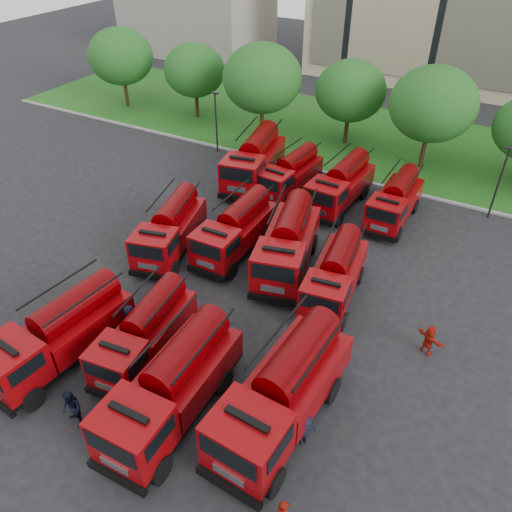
{
  "coord_description": "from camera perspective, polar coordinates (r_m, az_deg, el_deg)",
  "views": [
    {
      "loc": [
        12.13,
        -16.09,
        18.15
      ],
      "look_at": [
        1.4,
        3.37,
        1.8
      ],
      "focal_mm": 35.0,
      "sensor_mm": 36.0,
      "label": 1
    }
  ],
  "objects": [
    {
      "name": "tree_4",
      "position": [
        41.16,
        19.6,
        16.04
      ],
      "size": [
        6.55,
        6.55,
        8.01
      ],
      "color": "#382314",
      "rests_on": "ground"
    },
    {
      "name": "tree_3",
      "position": [
        44.28,
        10.76,
        18.05
      ],
      "size": [
        5.88,
        5.88,
        7.19
      ],
      "color": "#382314",
      "rests_on": "ground"
    },
    {
      "name": "lamp_post_1",
      "position": [
        36.62,
        26.11,
        7.89
      ],
      "size": [
        0.6,
        0.25,
        5.11
      ],
      "color": "black",
      "rests_on": "ground"
    },
    {
      "name": "tree_2",
      "position": [
        44.52,
        0.72,
        19.64
      ],
      "size": [
        6.72,
        6.72,
        8.22
      ],
      "color": "#382314",
      "rests_on": "ground"
    },
    {
      "name": "lawn",
      "position": [
        47.39,
        12.13,
        13.11
      ],
      "size": [
        70.0,
        16.0,
        0.12
      ],
      "primitive_type": "cube",
      "color": "#1B5516",
      "rests_on": "ground"
    },
    {
      "name": "tree_0",
      "position": [
        54.12,
        -15.21,
        21.16
      ],
      "size": [
        6.3,
        6.3,
        7.7
      ],
      "color": "#382314",
      "rests_on": "ground"
    },
    {
      "name": "lamp_post_0",
      "position": [
        42.79,
        -4.59,
        15.35
      ],
      "size": [
        0.6,
        0.25,
        5.11
      ],
      "color": "black",
      "rests_on": "ground"
    },
    {
      "name": "fire_truck_7",
      "position": [
        27.11,
        9.05,
        -2.06
      ],
      "size": [
        3.05,
        6.81,
        3.0
      ],
      "rotation": [
        0.0,
        0.0,
        0.12
      ],
      "color": "black",
      "rests_on": "ground"
    },
    {
      "name": "fire_truck_8",
      "position": [
        38.02,
        -0.19,
        10.93
      ],
      "size": [
        4.15,
        8.34,
        3.63
      ],
      "rotation": [
        0.0,
        0.0,
        0.18
      ],
      "color": "black",
      "rests_on": "ground"
    },
    {
      "name": "fire_truck_3",
      "position": [
        20.86,
        3.14,
        -15.19
      ],
      "size": [
        3.3,
        8.15,
        3.64
      ],
      "rotation": [
        0.0,
        0.0,
        -0.06
      ],
      "color": "black",
      "rests_on": "ground"
    },
    {
      "name": "fire_truck_5",
      "position": [
        30.22,
        -2.33,
        3.09
      ],
      "size": [
        2.62,
        6.98,
        3.17
      ],
      "rotation": [
        0.0,
        0.0,
        0.01
      ],
      "color": "black",
      "rests_on": "ground"
    },
    {
      "name": "fire_truck_9",
      "position": [
        36.89,
        3.92,
        9.38
      ],
      "size": [
        2.81,
        6.59,
        2.92
      ],
      "rotation": [
        0.0,
        0.0,
        -0.09
      ],
      "color": "black",
      "rests_on": "ground"
    },
    {
      "name": "fire_truck_0",
      "position": [
        24.97,
        -21.51,
        -8.15
      ],
      "size": [
        3.23,
        7.51,
        3.32
      ],
      "rotation": [
        0.0,
        0.0,
        -0.1
      ],
      "color": "black",
      "rests_on": "ground"
    },
    {
      "name": "fire_truck_11",
      "position": [
        34.6,
        15.62,
        6.13
      ],
      "size": [
        2.47,
        6.54,
        2.96
      ],
      "rotation": [
        0.0,
        0.0,
        -0.01
      ],
      "color": "black",
      "rests_on": "ground"
    },
    {
      "name": "firefighter_1",
      "position": [
        23.44,
        -19.8,
        -17.53
      ],
      "size": [
        1.05,
        0.77,
        1.93
      ],
      "primitive_type": "imported",
      "rotation": [
        0.0,
        0.0,
        -0.3
      ],
      "color": "black",
      "rests_on": "ground"
    },
    {
      "name": "firefighter_0",
      "position": [
        22.79,
        -12.93,
        -17.8
      ],
      "size": [
        0.68,
        0.64,
        1.5
      ],
      "primitive_type": "imported",
      "rotation": [
        0.0,
        0.0,
        0.61
      ],
      "color": "#AA1B0D",
      "rests_on": "ground"
    },
    {
      "name": "fire_truck_10",
      "position": [
        35.49,
        9.64,
        8.04
      ],
      "size": [
        2.94,
        7.18,
        3.2
      ],
      "rotation": [
        0.0,
        0.0,
        -0.06
      ],
      "color": "black",
      "rests_on": "ground"
    },
    {
      "name": "side_building",
      "position": [
        74.56,
        -6.75,
        25.97
      ],
      "size": [
        18.0,
        12.0,
        10.0
      ],
      "primitive_type": "cube",
      "color": "gray",
      "rests_on": "ground"
    },
    {
      "name": "fire_truck_6",
      "position": [
        28.76,
        3.65,
        1.51
      ],
      "size": [
        4.37,
        8.04,
        3.48
      ],
      "rotation": [
        0.0,
        0.0,
        0.24
      ],
      "color": "black",
      "rests_on": "ground"
    },
    {
      "name": "fire_truck_1",
      "position": [
        24.13,
        -12.56,
        -8.48
      ],
      "size": [
        2.95,
        6.65,
        2.93
      ],
      "rotation": [
        0.0,
        0.0,
        0.12
      ],
      "color": "black",
      "rests_on": "ground"
    },
    {
      "name": "ground",
      "position": [
        27.12,
        -6.07,
        -5.92
      ],
      "size": [
        140.0,
        140.0,
        0.0
      ],
      "primitive_type": "plane",
      "color": "black",
      "rests_on": "ground"
    },
    {
      "name": "curb",
      "position": [
        40.37,
        8.36,
        9.34
      ],
      "size": [
        70.0,
        0.3,
        0.14
      ],
      "primitive_type": "cube",
      "color": "gray",
      "rests_on": "ground"
    },
    {
      "name": "firefighter_4",
      "position": [
        26.19,
        -13.81,
        -8.87
      ],
      "size": [
        1.0,
        1.15,
        1.98
      ],
      "primitive_type": "imported",
      "rotation": [
        0.0,
        0.0,
        2.02
      ],
      "color": "black",
      "rests_on": "ground"
    },
    {
      "name": "firefighter_3",
      "position": [
        21.78,
        5.36,
        -20.33
      ],
      "size": [
        1.16,
        1.11,
        1.64
      ],
      "primitive_type": "imported",
      "rotation": [
        0.0,
        0.0,
        3.86
      ],
      "color": "black",
      "rests_on": "ground"
    },
    {
      "name": "firefighter_5",
      "position": [
        26.06,
        18.81,
        -10.34
      ],
      "size": [
        1.67,
        1.29,
        1.66
      ],
      "primitive_type": "imported",
      "rotation": [
        0.0,
        0.0,
        2.67
      ],
      "color": "#AA1B0D",
      "rests_on": "ground"
    },
    {
      "name": "tree_1",
      "position": [
        50.04,
        -7.05,
        20.33
      ],
      "size": [
        5.71,
        5.71,
        6.98
      ],
      "color": "#382314",
      "rests_on": "ground"
    },
    {
      "name": "fire_truck_4",
      "position": [
        30.72,
        -9.78,
        3.13
      ],
      "size": [
        4.02,
        7.28,
        3.15
      ],
      "rotation": [
        0.0,
        0.0,
        0.25
      ],
      "color": "black",
      "rests_on": "ground"
    },
    {
      "name": "fire_truck_2",
      "position": [
        21.41,
        -9.49,
        -14.38
      ],
      "size": [
        2.96,
        7.67,
        3.46
      ],
      "rotation": [
        0.0,
        0.0,
        0.03
      ],
      "color": "black",
      "rests_on": "ground"
    }
  ]
}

